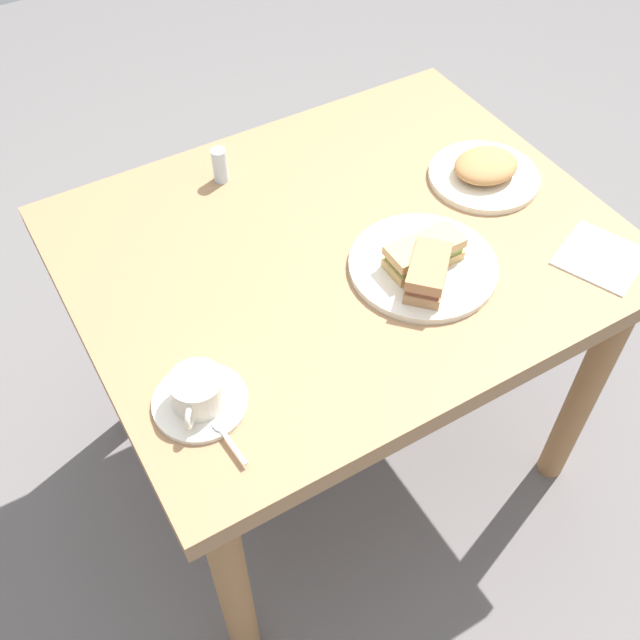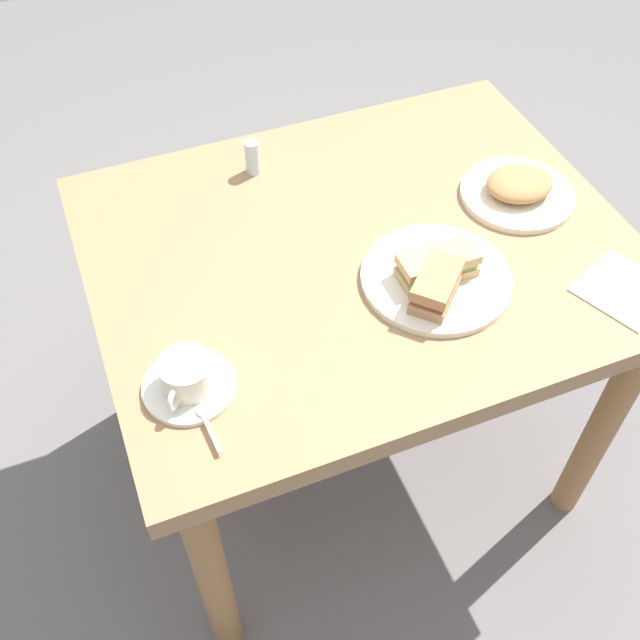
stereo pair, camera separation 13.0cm
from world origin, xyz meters
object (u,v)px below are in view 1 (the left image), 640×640
Objects in this scene: sandwich_back at (428,273)px; coffee_saucer at (200,402)px; sandwich_plate at (423,266)px; coffee_cup at (197,390)px; napkin at (601,257)px; side_plate at (484,176)px; sandwich_front at (424,253)px; spoon at (224,434)px; salt_shaker at (220,165)px; dining_table at (342,279)px.

sandwich_back is 0.85× the size of coffee_saucer.
sandwich_plate is 0.51m from coffee_cup.
sandwich_back is 0.36m from napkin.
coffee_saucer is 0.80m from side_plate.
sandwich_front is 0.51m from coffee_saucer.
spoon is (-0.47, -0.10, -0.03)m from sandwich_back.
spoon is at bearing -115.05° from salt_shaker.
napkin is (0.34, -0.11, -0.04)m from sandwich_back.
sandwich_plate is 0.35m from napkin.
napkin is at bearing -81.62° from side_plate.
sandwich_front is 0.99× the size of napkin.
coffee_saucer is at bearing -172.05° from sandwich_plate.
napkin is (0.41, -0.29, 0.11)m from dining_table.
dining_table is 4.47× the size of side_plate.
dining_table is 0.52m from napkin.
spoon is at bearing -167.61° from sandwich_back.
napkin is at bearing -26.16° from sandwich_front.
sandwich_back is at bearing -68.53° from salt_shaker.
coffee_saucer is 1.52× the size of coffee_cup.
sandwich_plate is (0.09, -0.14, 0.12)m from dining_table.
spoon is at bearing -162.92° from sandwich_front.
sandwich_back reaches higher than coffee_saucer.
dining_table is 10.21× the size of coffee_cup.
sandwich_plate is 0.31m from side_plate.
spoon is 0.81m from napkin.
side_plate is 3.09× the size of salt_shaker.
sandwich_back is at bearing 12.39° from spoon.
sandwich_front reaches higher than napkin.
coffee_cup is 0.70× the size of napkin.
salt_shaker reaches higher than sandwich_front.
napkin is (0.32, -0.16, -0.04)m from sandwich_front.
sandwich_front is at bearing -56.75° from dining_table.
dining_table is 0.22m from sandwich_front.
sandwich_plate is 1.81× the size of coffee_saucer.
spoon is (0.01, -0.08, 0.01)m from coffee_saucer.
coffee_cup reaches higher than sandwich_front.
sandwich_plate is 2.90× the size of spoon.
side_plate reaches higher than coffee_saucer.
coffee_cup reaches higher than coffee_saucer.
sandwich_front is at bearing -150.71° from side_plate.
salt_shaker is (-0.22, 0.44, -0.00)m from sandwich_front.
coffee_cup is 1.06× the size of spoon.
side_plate is at bearing 16.21° from coffee_saucer.
dining_table is 10.79× the size of spoon.
coffee_saucer reaches higher than dining_table.
dining_table is 0.51m from spoon.
coffee_cup is at bearing -127.60° from coffee_saucer.
sandwich_plate is at bearing -57.12° from dining_table.
salt_shaker is at bearing 116.46° from sandwich_plate.
sandwich_plate reaches higher than dining_table.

